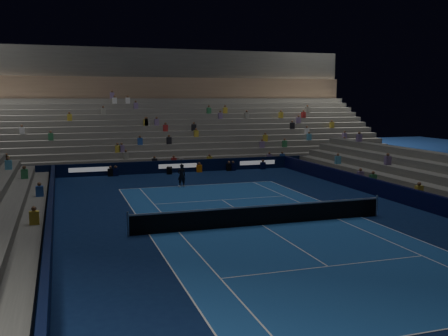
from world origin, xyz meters
TOP-DOWN VIEW (x-y plane):
  - ground at (0.00, 0.00)m, footprint 90.00×90.00m
  - court_surface at (0.00, 0.00)m, footprint 10.97×23.77m
  - sponsor_barrier_far at (0.00, 18.50)m, footprint 44.00×0.25m
  - sponsor_barrier_east at (9.70, 0.00)m, footprint 0.25×37.00m
  - sponsor_barrier_west at (-9.70, 0.00)m, footprint 0.25×37.00m
  - grandstand_main at (0.00, 27.90)m, footprint 44.00×15.20m
  - tennis_net at (0.00, 0.00)m, footprint 12.90×0.10m
  - tennis_player at (-1.25, 11.68)m, footprint 0.60×0.42m
  - broadcast_camera at (-0.83, 17.74)m, footprint 0.54×0.93m

SIDE VIEW (x-z plane):
  - ground at x=0.00m, z-range 0.00..0.00m
  - court_surface at x=0.00m, z-range 0.00..0.01m
  - broadcast_camera at x=-0.83m, z-range 0.01..0.59m
  - sponsor_barrier_far at x=0.00m, z-range 0.00..1.00m
  - sponsor_barrier_east at x=9.70m, z-range 0.00..1.00m
  - sponsor_barrier_west at x=-9.70m, z-range 0.00..1.00m
  - tennis_net at x=0.00m, z-range -0.05..1.05m
  - tennis_player at x=-1.25m, z-range 0.00..1.58m
  - grandstand_main at x=0.00m, z-range -2.22..8.98m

